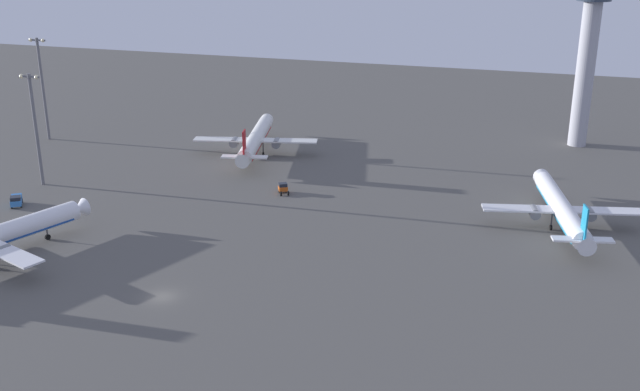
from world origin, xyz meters
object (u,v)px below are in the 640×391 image
Objects in this scene: airplane_far_stand at (256,139)px; apron_light_central at (42,82)px; apron_light_west at (35,122)px; airplane_mid_apron at (561,208)px; maintenance_van at (16,200)px; control_tower at (588,45)px; pushback_tug at (283,188)px.

airplane_far_stand is 1.46× the size of apron_light_central.
apron_light_west reaches higher than airplane_far_stand.
airplane_far_stand is at bearing 45.96° from apron_light_west.
airplane_far_stand is (-70.41, 25.86, 0.17)m from airplane_mid_apron.
airplane_far_stand is 56.55m from maintenance_van.
airplane_mid_apron is at bearing 5.06° from apron_light_west.
control_tower is 133.22m from maintenance_van.
pushback_tug is (16.27, -24.30, -2.63)m from airplane_far_stand.
airplane_mid_apron is 1.39× the size of apron_light_central.
pushback_tug is (-56.98, -56.97, -23.87)m from control_tower.
control_tower is at bearing 73.66° from airplane_mid_apron.
airplane_mid_apron reaches higher than maintenance_van.
airplane_far_stand is 29.36m from pushback_tug.
pushback_tug is 0.15× the size of apron_light_west.
airplane_far_stand is 1.60× the size of apron_light_west.
airplane_far_stand is 49.83m from apron_light_west.
airplane_far_stand is 8.37× the size of maintenance_van.
apron_light_central is (-56.12, -4.00, 11.06)m from airplane_far_stand.
airplane_mid_apron is 103.10m from maintenance_van.
control_tower reaches higher than maintenance_van.
pushback_tug is at bearing 164.79° from airplane_mid_apron.
airplane_mid_apron is at bearing -92.78° from control_tower.
airplane_mid_apron is at bearing -9.80° from apron_light_central.
airplane_mid_apron is at bearing 156.32° from maintenance_van.
pushback_tug is at bearing 170.73° from maintenance_van.
control_tower is 9.65× the size of maintenance_van.
airplane_far_stand reaches higher than pushback_tug.
apron_light_west is (-3.62, 12.55, 12.38)m from maintenance_van.
pushback_tug is at bearing -70.18° from airplane_far_stand.
airplane_far_stand is at bearing -155.96° from control_tower.
apron_light_central is (-126.52, 21.85, 11.24)m from airplane_mid_apron.
airplane_mid_apron is 128.89m from apron_light_central.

